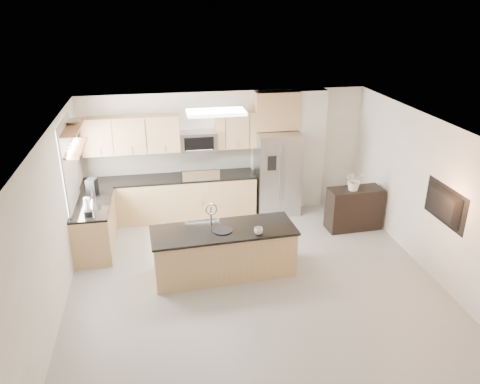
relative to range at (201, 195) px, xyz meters
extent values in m
plane|color=gray|center=(0.60, -2.92, -0.47)|extent=(6.50, 6.50, 0.00)
cube|color=white|center=(0.60, -2.92, 2.13)|extent=(6.00, 6.50, 0.02)
cube|color=white|center=(0.60, 0.33, 0.83)|extent=(6.00, 0.02, 2.60)
cube|color=white|center=(0.60, -6.17, 0.83)|extent=(6.00, 0.02, 2.60)
cube|color=white|center=(-2.40, -2.92, 0.83)|extent=(0.02, 6.50, 2.60)
cube|color=white|center=(3.60, -2.92, 0.83)|extent=(0.02, 6.50, 2.60)
cube|color=tan|center=(-0.63, 0.00, -0.03)|extent=(3.55, 0.65, 0.88)
cube|color=black|center=(-0.63, 0.00, 0.43)|extent=(3.55, 0.66, 0.04)
cube|color=silver|center=(-0.63, 0.32, 0.71)|extent=(3.55, 0.02, 0.52)
cube|color=tan|center=(-2.07, -1.07, -0.03)|extent=(0.65, 1.50, 0.88)
cube|color=black|center=(-2.07, -1.07, 0.43)|extent=(0.66, 1.50, 0.04)
cube|color=black|center=(0.00, 0.00, -0.02)|extent=(0.76, 0.64, 0.90)
cube|color=black|center=(0.00, 0.00, 0.44)|extent=(0.76, 0.62, 0.03)
cube|color=#A7A7A9|center=(0.00, -0.30, 0.56)|extent=(0.76, 0.04, 0.22)
cube|color=tan|center=(-1.34, 0.16, 1.35)|extent=(1.92, 0.33, 0.75)
cube|color=tan|center=(0.79, 0.16, 1.35)|extent=(0.82, 0.33, 0.75)
cube|color=#A7A7A9|center=(0.00, 0.13, 1.16)|extent=(0.76, 0.40, 0.40)
cube|color=black|center=(0.00, -0.07, 1.16)|extent=(0.60, 0.02, 0.28)
cube|color=#A7A7A9|center=(1.66, -0.05, 0.42)|extent=(0.92, 0.75, 1.78)
cube|color=gray|center=(1.66, -0.43, 0.42)|extent=(0.02, 0.01, 1.69)
cube|color=black|center=(1.44, -0.44, 0.78)|extent=(0.18, 0.03, 0.30)
cube|color=beige|center=(2.42, 0.18, 0.83)|extent=(0.60, 0.30, 2.60)
cube|color=white|center=(-2.38, -1.07, 1.18)|extent=(0.03, 1.05, 1.55)
cube|color=silver|center=(-2.37, -1.07, 1.18)|extent=(0.03, 1.15, 1.65)
cube|color=brown|center=(-2.25, -0.97, 1.48)|extent=(0.30, 1.20, 0.04)
cube|color=brown|center=(-2.25, -0.97, 1.85)|extent=(0.30, 1.20, 0.04)
cube|color=white|center=(0.20, -1.32, 2.09)|extent=(1.00, 0.50, 0.06)
cube|color=tan|center=(0.15, -2.34, -0.08)|extent=(2.38, 0.93, 0.79)
cube|color=black|center=(0.15, -2.34, 0.34)|extent=(2.44, 0.99, 0.04)
cube|color=black|center=(-0.03, -2.34, 0.32)|extent=(0.50, 0.36, 0.01)
cylinder|color=#A7A7A9|center=(-0.03, -2.14, 0.53)|extent=(0.03, 0.03, 0.34)
torus|color=#A7A7A9|center=(-0.03, -2.19, 0.68)|extent=(0.21, 0.03, 0.21)
cube|color=black|center=(2.99, -1.15, -0.04)|extent=(1.10, 0.50, 0.86)
imported|color=silver|center=(0.69, -2.60, 0.42)|extent=(0.18, 0.18, 0.11)
cylinder|color=black|center=(0.13, -2.39, 0.37)|extent=(0.43, 0.43, 0.02)
cylinder|color=black|center=(-2.07, -1.59, 0.50)|extent=(0.14, 0.14, 0.10)
cylinder|color=silver|center=(-2.07, -1.59, 0.66)|extent=(0.11, 0.11, 0.23)
cone|color=#A7A7A9|center=(-2.02, -1.31, 0.55)|extent=(0.19, 0.19, 0.21)
cylinder|color=black|center=(-2.02, -1.31, 0.67)|extent=(0.04, 0.04, 0.04)
cube|color=black|center=(-2.09, -0.66, 0.61)|extent=(0.22, 0.24, 0.32)
cylinder|color=#A7A7A9|center=(-2.09, -0.71, 0.53)|extent=(0.10, 0.10, 0.11)
imported|color=#A7A7A9|center=(-2.25, -0.82, 1.91)|extent=(0.42, 0.42, 0.08)
imported|color=white|center=(2.92, -1.19, 0.70)|extent=(0.59, 0.51, 0.63)
imported|color=black|center=(3.51, -3.12, 0.88)|extent=(0.14, 1.08, 0.62)
camera|label=1|loc=(-0.81, -9.17, 3.94)|focal=35.00mm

